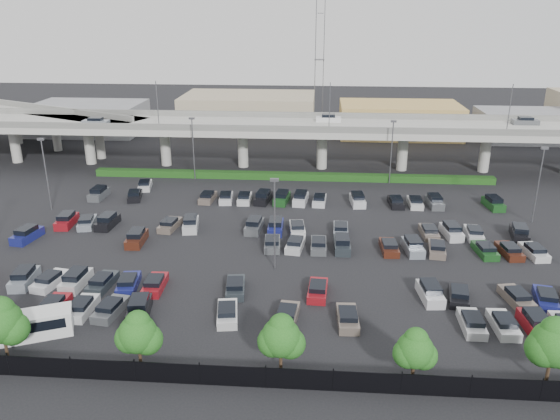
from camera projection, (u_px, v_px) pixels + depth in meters
The scene contains 11 objects.
ground at pixel (280, 239), 67.31m from camera, with size 280.00×280.00×0.00m, color black.
overpass at pixel (292, 129), 94.79m from camera, with size 150.00×13.00×15.80m.
on_ramp at pixel (36, 114), 108.74m from camera, with size 50.93×30.13×8.80m.
hedge at pixel (291, 176), 90.48m from camera, with size 66.00×1.60×1.10m, color #143E12.
fence at pixel (252, 377), 40.84m from camera, with size 70.00×0.10×2.00m.
tree_row at pixel (264, 336), 41.25m from camera, with size 65.07×3.66×5.94m.
shuttle_bus at pixel (30, 324), 47.03m from camera, with size 7.36×4.96×2.24m.
parked_cars at pixel (280, 244), 64.36m from camera, with size 63.08×41.65×1.67m.
light_poles at pixel (248, 185), 67.28m from camera, with size 66.90×48.38×10.30m.
distant_buildings at pixel (355, 116), 122.89m from camera, with size 138.00×24.00×9.00m.
comm_tower at pixel (320, 57), 130.71m from camera, with size 2.40×2.40×30.00m.
Camera 1 is at (4.56, -61.63, 26.93)m, focal length 35.00 mm.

